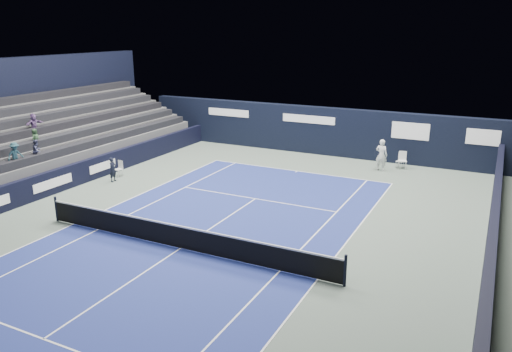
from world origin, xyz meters
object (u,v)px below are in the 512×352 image
at_px(folding_chair_back_a, 403,157).
at_px(tennis_net, 180,236).
at_px(folding_chair_back_b, 401,160).
at_px(tennis_player, 381,155).
at_px(line_judge_chair, 119,167).

relative_size(folding_chair_back_a, tennis_net, 0.08).
bearing_deg(tennis_net, folding_chair_back_b, 71.24).
relative_size(folding_chair_back_a, tennis_player, 0.55).
bearing_deg(line_judge_chair, tennis_net, -26.81).
relative_size(folding_chair_back_a, folding_chair_back_b, 1.19).
bearing_deg(tennis_player, folding_chair_back_b, 50.98).
xyz_separation_m(folding_chair_back_a, line_judge_chair, (-13.93, -8.77, -0.18)).
bearing_deg(tennis_net, line_judge_chair, 142.88).
distance_m(folding_chair_back_a, line_judge_chair, 16.46).
relative_size(line_judge_chair, tennis_net, 0.07).
distance_m(tennis_net, tennis_player, 14.86).
relative_size(line_judge_chair, tennis_player, 0.48).
xyz_separation_m(line_judge_chair, tennis_net, (8.60, -6.50, -0.00)).
bearing_deg(folding_chair_back_b, folding_chair_back_a, -20.38).
distance_m(folding_chair_back_b, tennis_net, 16.21).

